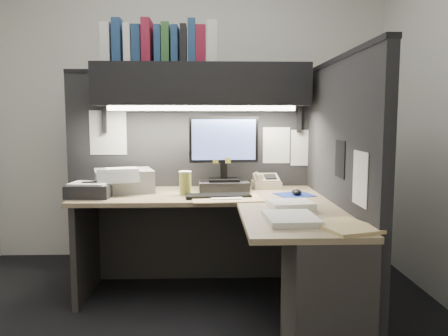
% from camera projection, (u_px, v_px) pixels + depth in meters
% --- Properties ---
extents(floor, '(3.50, 3.50, 0.00)m').
position_uv_depth(floor, '(181.00, 330.00, 2.60)').
color(floor, black).
rests_on(floor, ground).
extents(wall_back, '(3.50, 0.04, 2.70)m').
position_uv_depth(wall_back, '(190.00, 108.00, 3.94)').
color(wall_back, silver).
rests_on(wall_back, floor).
extents(wall_front, '(3.50, 0.04, 2.70)m').
position_uv_depth(wall_front, '(131.00, 75.00, 0.96)').
color(wall_front, silver).
rests_on(wall_front, floor).
extents(partition_back, '(1.90, 0.06, 1.60)m').
position_uv_depth(partition_back, '(191.00, 177.00, 3.44)').
color(partition_back, black).
rests_on(partition_back, floor).
extents(partition_right, '(0.06, 1.50, 1.60)m').
position_uv_depth(partition_right, '(338.00, 192.00, 2.73)').
color(partition_right, black).
rests_on(partition_right, floor).
extents(desk, '(1.70, 1.53, 0.73)m').
position_uv_depth(desk, '(252.00, 257.00, 2.57)').
color(desk, '#998061').
rests_on(desk, floor).
extents(overhead_shelf, '(1.55, 0.34, 0.30)m').
position_uv_depth(overhead_shelf, '(202.00, 85.00, 3.19)').
color(overhead_shelf, black).
rests_on(overhead_shelf, partition_back).
extents(task_light_tube, '(1.32, 0.04, 0.04)m').
position_uv_depth(task_light_tube, '(202.00, 108.00, 3.07)').
color(task_light_tube, white).
rests_on(task_light_tube, overhead_shelf).
extents(monitor, '(0.50, 0.24, 0.54)m').
position_uv_depth(monitor, '(224.00, 162.00, 3.18)').
color(monitor, black).
rests_on(monitor, desk).
extents(keyboard, '(0.45, 0.19, 0.02)m').
position_uv_depth(keyboard, '(218.00, 196.00, 2.93)').
color(keyboard, black).
rests_on(keyboard, desk).
extents(mousepad, '(0.29, 0.28, 0.00)m').
position_uv_depth(mousepad, '(294.00, 195.00, 3.02)').
color(mousepad, navy).
rests_on(mousepad, desk).
extents(mouse, '(0.07, 0.11, 0.04)m').
position_uv_depth(mouse, '(297.00, 192.00, 3.00)').
color(mouse, black).
rests_on(mouse, mousepad).
extents(telephone, '(0.22, 0.23, 0.08)m').
position_uv_depth(telephone, '(266.00, 182.00, 3.34)').
color(telephone, beige).
rests_on(telephone, desk).
extents(coffee_cup, '(0.09, 0.09, 0.16)m').
position_uv_depth(coffee_cup, '(185.00, 184.00, 3.02)').
color(coffee_cup, '#C7B94F').
rests_on(coffee_cup, desk).
extents(printer, '(0.48, 0.44, 0.16)m').
position_uv_depth(printer, '(124.00, 181.00, 3.16)').
color(printer, gray).
rests_on(printer, desk).
extents(notebook_stack, '(0.30, 0.25, 0.09)m').
position_uv_depth(notebook_stack, '(90.00, 190.00, 2.95)').
color(notebook_stack, black).
rests_on(notebook_stack, desk).
extents(open_folder, '(0.48, 0.34, 0.01)m').
position_uv_depth(open_folder, '(226.00, 198.00, 2.87)').
color(open_folder, tan).
rests_on(open_folder, desk).
extents(paper_stack_a, '(0.27, 0.24, 0.05)m').
position_uv_depth(paper_stack_a, '(291.00, 205.00, 2.54)').
color(paper_stack_a, white).
rests_on(paper_stack_a, desk).
extents(paper_stack_b, '(0.27, 0.33, 0.03)m').
position_uv_depth(paper_stack_b, '(291.00, 218.00, 2.24)').
color(paper_stack_b, white).
rests_on(paper_stack_b, desk).
extents(manila_stack, '(0.33, 0.37, 0.02)m').
position_uv_depth(manila_stack, '(345.00, 226.00, 2.10)').
color(manila_stack, tan).
rests_on(manila_stack, desk).
extents(binder_row, '(0.82, 0.25, 0.31)m').
position_uv_depth(binder_row, '(161.00, 44.00, 3.15)').
color(binder_row, silver).
rests_on(binder_row, overhead_shelf).
extents(pinned_papers, '(1.76, 1.31, 0.51)m').
position_uv_depth(pinned_papers, '(244.00, 148.00, 3.06)').
color(pinned_papers, white).
rests_on(pinned_papers, partition_back).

